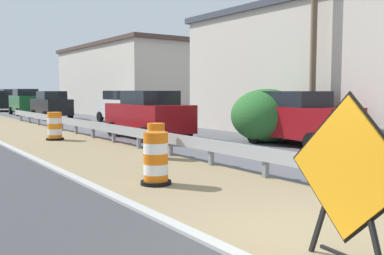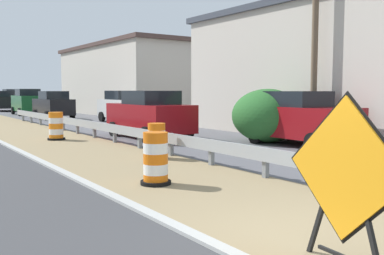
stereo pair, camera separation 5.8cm
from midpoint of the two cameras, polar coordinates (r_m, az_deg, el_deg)
name	(u,v)px [view 2 (the right image)]	position (r m, az deg, el deg)	size (l,w,h in m)	color
ground_plane	(320,241)	(6.15, 16.97, -14.25)	(160.00, 160.00, 0.00)	#3D3D3F
median_dirt_strip	(350,231)	(6.66, 20.59, -12.83)	(3.73, 120.00, 0.01)	#8E7A56
guardrail_median	(298,162)	(9.22, 14.19, -4.47)	(0.18, 49.14, 0.71)	#999EA3
warning_sign_diamond	(344,175)	(5.10, 19.99, -5.95)	(0.20, 1.72, 2.01)	black
traffic_barrel_nearest	(156,161)	(9.16, -4.70, -4.45)	(0.66, 0.66, 1.12)	orange
traffic_barrel_close	(157,143)	(12.67, -4.61, -2.02)	(0.65, 0.65, 1.05)	orange
traffic_barrel_mid	(56,127)	(18.23, -17.61, 0.03)	(0.71, 0.71, 1.14)	orange
car_lead_near_lane	(28,102)	(38.19, -21.07, 3.21)	(2.16, 4.54, 2.16)	#195128
car_trailing_near_lane	(11,98)	(59.10, -22.94, 3.67)	(2.05, 4.74, 2.21)	silver
car_lead_far_lane	(53,105)	(32.01, -18.00, 2.88)	(1.98, 4.57, 1.98)	black
car_mid_far_lane	(301,118)	(16.08, 14.39, 1.19)	(2.17, 4.18, 1.99)	maroon
car_trailing_far_lane	(149,114)	(18.10, -5.62, 1.75)	(2.17, 4.61, 2.00)	maroon
car_distant_a	(124,106)	(27.49, -8.97, 2.79)	(2.15, 4.32, 2.01)	silver
car_distant_b	(5,101)	(46.18, -23.62, 3.28)	(2.20, 4.68, 1.99)	black
car_distant_c	(29,99)	(51.64, -20.91, 3.57)	(2.04, 4.36, 2.15)	#4C5156
roadside_shop_near	(335,70)	(21.87, 18.66, 7.24)	(8.37, 13.30, 5.94)	beige
roadside_shop_far	(137,80)	(38.05, -7.26, 6.32)	(8.72, 16.30, 5.88)	beige
utility_pole_near	(315,40)	(16.96, 16.17, 11.13)	(0.24, 1.80, 7.46)	brown
bush_roadside	(267,116)	(16.78, 10.14, 1.57)	(2.76, 2.76, 2.08)	#286028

